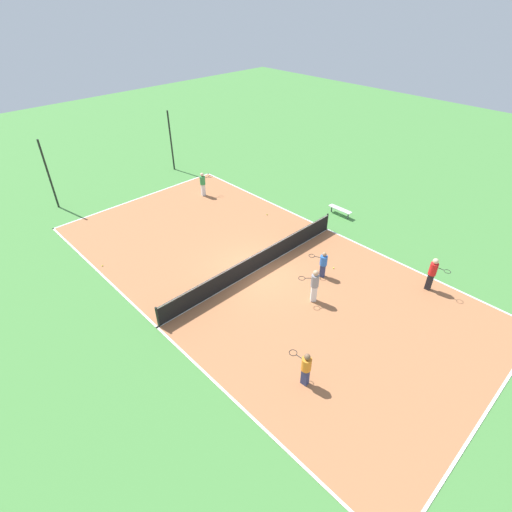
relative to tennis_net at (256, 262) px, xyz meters
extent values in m
plane|color=#47843D|center=(0.00, 0.00, -0.56)|extent=(80.00, 80.00, 0.00)
cube|color=#AD6B42|center=(0.00, 0.00, -0.55)|extent=(11.74, 22.63, 0.02)
cube|color=white|center=(-5.82, 0.00, -0.54)|extent=(0.10, 22.63, 0.00)
cube|color=white|center=(5.82, 0.00, -0.54)|extent=(0.10, 22.63, 0.00)
cube|color=white|center=(0.00, -11.27, -0.54)|extent=(11.74, 0.10, 0.00)
cube|color=white|center=(0.00, 11.27, -0.54)|extent=(11.74, 0.10, 0.00)
cube|color=white|center=(0.00, 0.00, -0.54)|extent=(11.74, 0.10, 0.00)
cylinder|color=black|center=(-5.72, 0.00, -0.01)|extent=(0.10, 0.10, 1.06)
cylinder|color=black|center=(5.72, 0.00, -0.01)|extent=(0.10, 0.10, 1.06)
cube|color=black|center=(0.00, 0.00, -0.03)|extent=(11.44, 0.03, 1.01)
cube|color=white|center=(0.00, 0.00, 0.44)|extent=(11.44, 0.04, 0.06)
cube|color=silver|center=(7.76, 0.54, -0.13)|extent=(0.36, 1.56, 0.04)
cylinder|color=#4C4C51|center=(7.76, -0.09, -0.36)|extent=(0.08, 0.08, 0.41)
cylinder|color=#4C4C51|center=(7.76, 1.17, -0.36)|extent=(0.08, 0.08, 0.41)
cube|color=white|center=(0.28, -3.48, -0.11)|extent=(0.32, 0.32, 0.86)
cylinder|color=gray|center=(0.28, -3.48, 0.62)|extent=(0.51, 0.51, 0.60)
sphere|color=tan|center=(0.28, -3.48, 1.05)|extent=(0.26, 0.26, 0.26)
cylinder|color=#262626|center=(0.05, -3.27, 0.77)|extent=(0.23, 0.21, 0.03)
torus|color=black|center=(-0.16, -3.08, 0.77)|extent=(0.43, 0.43, 0.02)
cube|color=navy|center=(-3.48, -6.18, -0.15)|extent=(0.22, 0.27, 0.77)
cylinder|color=orange|center=(-3.48, -6.18, 0.50)|extent=(0.38, 0.38, 0.54)
sphere|color=brown|center=(-3.48, -6.18, 0.88)|extent=(0.23, 0.23, 0.23)
cylinder|color=#262626|center=(-3.50, -5.86, 0.63)|extent=(0.05, 0.28, 0.03)
torus|color=black|center=(-3.52, -5.58, 0.63)|extent=(0.32, 0.32, 0.02)
cube|color=black|center=(4.86, -6.72, -0.10)|extent=(0.22, 0.27, 0.87)
cylinder|color=red|center=(4.86, -6.72, 0.64)|extent=(0.39, 0.39, 0.61)
sphere|color=beige|center=(4.86, -6.72, 1.08)|extent=(0.26, 0.26, 0.26)
cylinder|color=#262626|center=(4.89, -7.04, 0.80)|extent=(0.05, 0.28, 0.03)
torus|color=black|center=(4.91, -7.32, 0.80)|extent=(0.33, 0.33, 0.02)
cube|color=navy|center=(2.02, -2.62, -0.18)|extent=(0.29, 0.31, 0.71)
cylinder|color=blue|center=(2.02, -2.62, 0.42)|extent=(0.48, 0.48, 0.50)
sphere|color=#A87A56|center=(2.02, -2.62, 0.78)|extent=(0.21, 0.21, 0.21)
cylinder|color=#262626|center=(1.88, -2.33, 0.55)|extent=(0.15, 0.26, 0.03)
torus|color=black|center=(1.76, -2.08, 0.55)|extent=(0.41, 0.41, 0.02)
cube|color=white|center=(3.31, 8.60, -0.13)|extent=(0.29, 0.25, 0.81)
cylinder|color=green|center=(3.31, 8.60, 0.56)|extent=(0.44, 0.44, 0.57)
sphere|color=beige|center=(3.31, 8.60, 0.96)|extent=(0.24, 0.24, 0.24)
cylinder|color=#262626|center=(3.63, 8.52, 0.70)|extent=(0.28, 0.10, 0.03)
torus|color=black|center=(3.90, 8.46, 0.70)|extent=(0.37, 0.37, 0.02)
sphere|color=#CCE033|center=(4.47, 3.66, -0.50)|extent=(0.07, 0.07, 0.07)
sphere|color=#CCE033|center=(-5.46, 5.72, -0.50)|extent=(0.07, 0.07, 0.07)
sphere|color=#CCE033|center=(2.95, -2.64, -0.50)|extent=(0.07, 0.07, 0.07)
cylinder|color=black|center=(-4.48, 13.80, 1.66)|extent=(0.12, 0.12, 4.44)
cylinder|color=black|center=(4.48, 13.80, 1.66)|extent=(0.12, 0.12, 4.44)
camera|label=1|loc=(-11.20, -11.65, 11.63)|focal=28.00mm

